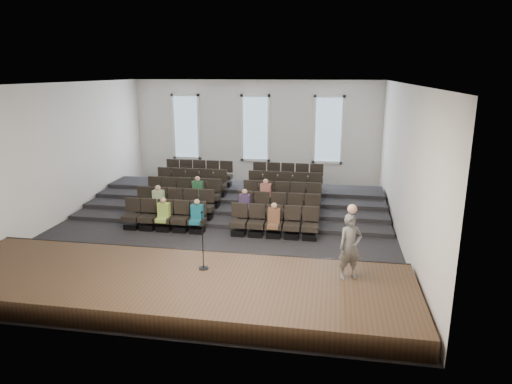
% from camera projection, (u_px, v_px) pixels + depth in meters
% --- Properties ---
extents(ground, '(14.00, 14.00, 0.00)m').
position_uv_depth(ground, '(222.00, 228.00, 16.17)').
color(ground, black).
rests_on(ground, ground).
extents(ceiling, '(12.00, 14.00, 0.02)m').
position_uv_depth(ceiling, '(219.00, 83.00, 14.88)').
color(ceiling, white).
rests_on(ceiling, ground).
extents(wall_back, '(12.00, 0.04, 5.00)m').
position_uv_depth(wall_back, '(256.00, 132.00, 22.21)').
color(wall_back, silver).
rests_on(wall_back, ground).
extents(wall_front, '(12.00, 0.04, 5.00)m').
position_uv_depth(wall_front, '(133.00, 225.00, 8.84)').
color(wall_front, silver).
rests_on(wall_front, ground).
extents(wall_left, '(0.04, 14.00, 5.00)m').
position_uv_depth(wall_left, '(59.00, 153.00, 16.51)').
color(wall_left, silver).
rests_on(wall_left, ground).
extents(wall_right, '(0.04, 14.00, 5.00)m').
position_uv_depth(wall_right, '(404.00, 165.00, 14.54)').
color(wall_right, silver).
rests_on(wall_right, ground).
extents(stage, '(11.80, 3.60, 0.50)m').
position_uv_depth(stage, '(172.00, 286.00, 11.25)').
color(stage, '#3E2A1A').
rests_on(stage, ground).
extents(stage_lip, '(11.80, 0.06, 0.52)m').
position_uv_depth(stage_lip, '(194.00, 258.00, 12.93)').
color(stage_lip, black).
rests_on(stage_lip, ground).
extents(risers, '(11.80, 4.80, 0.60)m').
position_uv_depth(risers, '(240.00, 199.00, 19.14)').
color(risers, black).
rests_on(risers, ground).
extents(seating_rows, '(6.80, 4.70, 1.67)m').
position_uv_depth(seating_rows, '(231.00, 198.00, 17.46)').
color(seating_rows, black).
rests_on(seating_rows, ground).
extents(windows, '(8.44, 0.10, 3.24)m').
position_uv_depth(windows, '(255.00, 128.00, 22.10)').
color(windows, white).
rests_on(windows, wall_back).
extents(audience, '(4.85, 2.64, 1.10)m').
position_uv_depth(audience, '(214.00, 203.00, 16.31)').
color(audience, '#9ABD4B').
rests_on(audience, seating_rows).
extents(speaker, '(0.70, 0.60, 1.61)m').
position_uv_depth(speaker, '(350.00, 247.00, 10.94)').
color(speaker, '#575653').
rests_on(speaker, stage).
extents(mic_stand, '(0.26, 0.26, 1.54)m').
position_uv_depth(mic_stand, '(203.00, 252.00, 11.53)').
color(mic_stand, black).
rests_on(mic_stand, stage).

